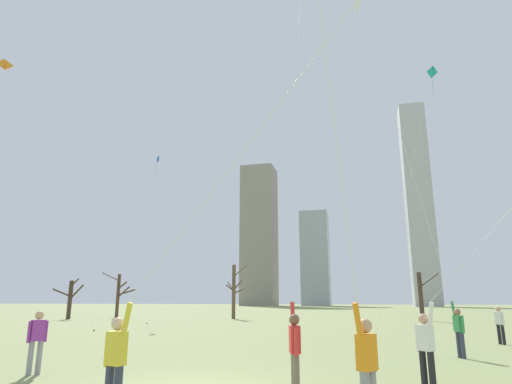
{
  "coord_description": "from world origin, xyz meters",
  "views": [
    {
      "loc": [
        3.91,
        -9.61,
        1.9
      ],
      "look_at": [
        0.0,
        6.0,
        5.9
      ],
      "focal_mm": 30.63,
      "sensor_mm": 36.0,
      "label": 1
    }
  ],
  "objects": [
    {
      "name": "kite_flyer_midfield_left_purple",
      "position": [
        3.71,
        -2.94,
        2.79
      ],
      "size": [
        1.27,
        6.27,
        15.81
      ],
      "color": "gray",
      "rests_on": "ground"
    },
    {
      "name": "bystander_far_off_by_trees",
      "position": [
        9.54,
        12.71,
        0.9
      ],
      "size": [
        0.35,
        0.45,
        1.62
      ],
      "color": "black",
      "rests_on": "ground"
    },
    {
      "name": "bare_tree_far_right_edge",
      "position": [
        -26.3,
        31.1,
        2.14
      ],
      "size": [
        2.37,
        2.13,
        4.1
      ],
      "color": "#423326",
      "rests_on": "ground"
    },
    {
      "name": "kite_flyer_midfield_right_white",
      "position": [
        6.22,
        9.58,
        6.21
      ],
      "size": [
        2.88,
        10.08,
        21.86
      ],
      "color": "#33384C",
      "rests_on": "ground"
    },
    {
      "name": "skyline_squat_block",
      "position": [
        -13.5,
        146.79,
        16.47
      ],
      "size": [
        9.74,
        8.89,
        32.94
      ],
      "color": "#9EA3AD",
      "rests_on": "ground"
    },
    {
      "name": "bystander_strolling_midfield",
      "position": [
        -4.72,
        0.82,
        0.9
      ],
      "size": [
        0.35,
        0.45,
        1.62
      ],
      "color": "gray",
      "rests_on": "ground"
    },
    {
      "name": "distant_kite_drifting_right_blue",
      "position": [
        -17.14,
        31.05,
        15.02
      ],
      "size": [
        3.68,
        7.63,
        17.33
      ],
      "color": "blue",
      "rests_on": "ground"
    },
    {
      "name": "bare_tree_rightmost",
      "position": [
        -23.22,
        35.41,
        2.57
      ],
      "size": [
        3.68,
        1.55,
        4.98
      ],
      "color": "#4C3828",
      "rests_on": "ground"
    },
    {
      "name": "bare_tree_left_of_center",
      "position": [
        8.84,
        35.89,
        2.4
      ],
      "size": [
        1.96,
        2.02,
        4.52
      ],
      "color": "#423326",
      "rests_on": "ground"
    },
    {
      "name": "kite_flyer_foreground_right_pink",
      "position": [
        6.57,
        -0.32,
        2.84
      ],
      "size": [
        12.25,
        9.5,
        16.03
      ],
      "color": "black",
      "rests_on": "ground"
    },
    {
      "name": "kite_flyer_far_back_red",
      "position": [
        2.35,
        0.35,
        2.62
      ],
      "size": [
        0.55,
        5.65,
        15.54
      ],
      "color": "#726656",
      "rests_on": "ground"
    },
    {
      "name": "distant_kite_low_near_trees_teal",
      "position": [
        8.21,
        17.34,
        14.25
      ],
      "size": [
        5.1,
        4.68,
        16.66
      ],
      "color": "teal",
      "rests_on": "ground"
    },
    {
      "name": "kite_flyer_foreground_left_green",
      "position": [
        1.0,
        -3.2,
        2.26
      ],
      "size": [
        7.71,
        3.42,
        9.01
      ],
      "color": "#33384C",
      "rests_on": "ground"
    },
    {
      "name": "bare_tree_leftmost",
      "position": [
        -9.85,
        35.8,
        2.93
      ],
      "size": [
        2.3,
        1.47,
        5.71
      ],
      "color": "brown",
      "rests_on": "ground"
    },
    {
      "name": "skyline_short_annex",
      "position": [
        -33.11,
        143.18,
        24.99
      ],
      "size": [
        11.67,
        11.54,
        49.99
      ],
      "color": "gray",
      "rests_on": "ground"
    },
    {
      "name": "skyline_mid_tower_left",
      "position": [
        20.98,
        132.3,
        31.75
      ],
      "size": [
        7.72,
        8.95,
        63.5
      ],
      "color": "#B2B2B7",
      "rests_on": "ground"
    },
    {
      "name": "distant_kite_high_overhead_orange",
      "position": [
        -16.32,
        10.4,
        14.22
      ],
      "size": [
        4.08,
        6.5,
        16.26
      ],
      "color": "orange",
      "rests_on": "ground"
    }
  ]
}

